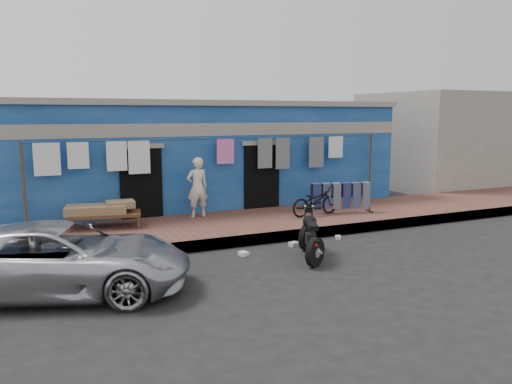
# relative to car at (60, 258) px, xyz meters

# --- Properties ---
(ground) EXTENTS (80.00, 80.00, 0.00)m
(ground) POSITION_rel_car_xyz_m (4.47, -0.02, -0.61)
(ground) COLOR black
(ground) RESTS_ON ground
(sidewalk) EXTENTS (28.00, 3.00, 0.25)m
(sidewalk) POSITION_rel_car_xyz_m (4.47, 2.98, -0.49)
(sidewalk) COLOR brown
(sidewalk) RESTS_ON ground
(curb) EXTENTS (28.00, 0.10, 0.25)m
(curb) POSITION_rel_car_xyz_m (4.47, 1.53, -0.49)
(curb) COLOR gray
(curb) RESTS_ON ground
(building) EXTENTS (12.20, 5.20, 3.36)m
(building) POSITION_rel_car_xyz_m (4.47, 6.97, 1.07)
(building) COLOR navy
(building) RESTS_ON ground
(neighbor_right) EXTENTS (6.00, 5.00, 3.80)m
(neighbor_right) POSITION_rel_car_xyz_m (15.47, 6.98, 1.29)
(neighbor_right) COLOR #9E9384
(neighbor_right) RESTS_ON ground
(clothesline) EXTENTS (10.06, 0.06, 2.10)m
(clothesline) POSITION_rel_car_xyz_m (4.10, 4.23, 1.19)
(clothesline) COLOR brown
(clothesline) RESTS_ON sidewalk
(car) EXTENTS (4.77, 3.30, 1.23)m
(car) POSITION_rel_car_xyz_m (0.00, 0.00, 0.00)
(car) COLOR #B9BABF
(car) RESTS_ON ground
(seated_person) EXTENTS (0.59, 0.41, 1.60)m
(seated_person) POSITION_rel_car_xyz_m (3.65, 3.96, 0.43)
(seated_person) COLOR beige
(seated_person) RESTS_ON sidewalk
(bicycle) EXTENTS (1.57, 0.75, 0.98)m
(bicycle) POSITION_rel_car_xyz_m (6.60, 2.81, 0.12)
(bicycle) COLOR black
(bicycle) RESTS_ON sidewalk
(motorcycle) EXTENTS (1.65, 1.93, 0.99)m
(motorcycle) POSITION_rel_car_xyz_m (4.87, 0.10, -0.12)
(motorcycle) COLOR black
(motorcycle) RESTS_ON ground
(charpoy) EXTENTS (2.09, 1.48, 0.60)m
(charpoy) POSITION_rel_car_xyz_m (1.20, 3.67, -0.06)
(charpoy) COLOR brown
(charpoy) RESTS_ON sidewalk
(jeans_rack) EXTENTS (1.98, 1.21, 0.87)m
(jeans_rack) POSITION_rel_car_xyz_m (7.45, 2.86, 0.07)
(jeans_rack) COLOR black
(jeans_rack) RESTS_ON sidewalk
(litter_a) EXTENTS (0.24, 0.21, 0.09)m
(litter_a) POSITION_rel_car_xyz_m (5.00, 1.07, -0.57)
(litter_a) COLOR silver
(litter_a) RESTS_ON ground
(litter_b) EXTENTS (0.18, 0.20, 0.08)m
(litter_b) POSITION_rel_car_xyz_m (6.27, 1.18, -0.57)
(litter_b) COLOR silver
(litter_b) RESTS_ON ground
(litter_c) EXTENTS (0.21, 0.24, 0.08)m
(litter_c) POSITION_rel_car_xyz_m (3.65, 0.82, -0.57)
(litter_c) COLOR silver
(litter_c) RESTS_ON ground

